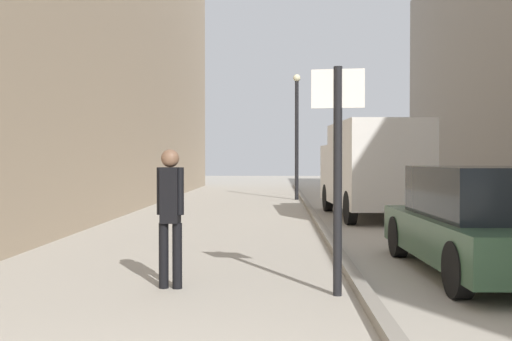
% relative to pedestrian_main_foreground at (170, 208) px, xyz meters
% --- Properties ---
extents(ground_plane, '(80.00, 80.00, 0.00)m').
position_rel_pedestrian_main_foreground_xyz_m(ground_plane, '(0.67, 7.63, -0.97)').
color(ground_plane, '#A8A093').
extents(kerb_strip, '(0.16, 40.00, 0.12)m').
position_rel_pedestrian_main_foreground_xyz_m(kerb_strip, '(2.25, 7.63, -0.91)').
color(kerb_strip, gray).
rests_on(kerb_strip, ground_plane).
extents(pedestrian_main_foreground, '(0.33, 0.22, 1.67)m').
position_rel_pedestrian_main_foreground_xyz_m(pedestrian_main_foreground, '(0.00, 0.00, 0.00)').
color(pedestrian_main_foreground, black).
rests_on(pedestrian_main_foreground, ground_plane).
extents(delivery_van, '(2.30, 5.30, 2.49)m').
position_rel_pedestrian_main_foreground_xyz_m(delivery_van, '(3.78, 8.88, 0.36)').
color(delivery_van, silver).
rests_on(delivery_van, ground_plane).
extents(parked_car, '(1.95, 4.26, 1.45)m').
position_rel_pedestrian_main_foreground_xyz_m(parked_car, '(4.07, 1.04, -0.25)').
color(parked_car, '#335138').
rests_on(parked_car, ground_plane).
extents(street_sign_post, '(0.60, 0.11, 2.60)m').
position_rel_pedestrian_main_foreground_xyz_m(street_sign_post, '(1.97, -0.31, 0.58)').
color(street_sign_post, black).
rests_on(street_sign_post, ground_plane).
extents(lamp_post, '(0.28, 0.28, 4.76)m').
position_rel_pedestrian_main_foreground_xyz_m(lamp_post, '(2.01, 15.67, 1.76)').
color(lamp_post, black).
rests_on(lamp_post, ground_plane).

